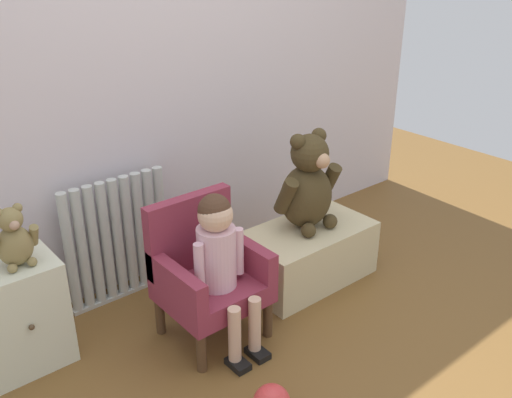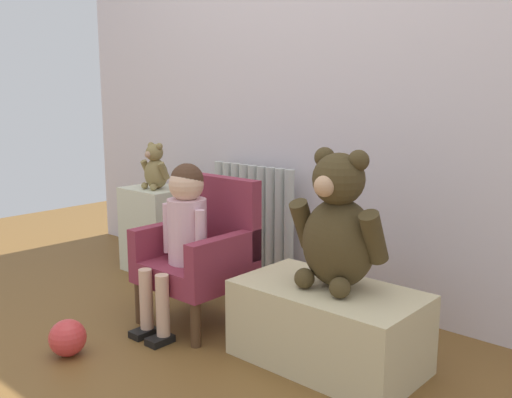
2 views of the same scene
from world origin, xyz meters
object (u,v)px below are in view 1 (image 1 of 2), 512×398
at_px(child_armchair, 206,271).
at_px(large_teddy_bear, 308,186).
at_px(low_bench, 307,254).
at_px(small_teddy_bear, 14,239).
at_px(small_dresser, 19,315).
at_px(radiator, 118,240).
at_px(child_figure, 220,251).

relative_size(child_armchair, large_teddy_bear, 1.24).
bearing_deg(child_armchair, low_bench, 2.15).
height_order(low_bench, small_teddy_bear, small_teddy_bear).
relative_size(large_teddy_bear, small_teddy_bear, 2.00).
height_order(small_dresser, low_bench, small_dresser).
distance_m(child_armchair, large_teddy_bear, 0.71).
bearing_deg(small_teddy_bear, low_bench, -11.46).
bearing_deg(radiator, small_teddy_bear, -157.82).
bearing_deg(small_dresser, radiator, 19.12).
relative_size(small_dresser, large_teddy_bear, 0.93).
relative_size(radiator, child_armchair, 1.00).
relative_size(radiator, small_teddy_bear, 2.48).
bearing_deg(child_armchair, child_figure, -90.00).
distance_m(small_dresser, child_figure, 0.88).
bearing_deg(child_armchair, large_teddy_bear, 4.66).
height_order(child_figure, low_bench, child_figure).
bearing_deg(large_teddy_bear, child_armchair, -175.34).
xyz_separation_m(small_dresser, small_teddy_bear, (0.03, -0.02, 0.36)).
height_order(small_dresser, large_teddy_bear, large_teddy_bear).
xyz_separation_m(radiator, small_dresser, (-0.57, -0.20, -0.08)).
bearing_deg(radiator, small_dresser, -160.88).
bearing_deg(child_figure, radiator, 105.01).
bearing_deg(radiator, low_bench, -30.66).
relative_size(radiator, low_bench, 0.92).
relative_size(low_bench, large_teddy_bear, 1.35).
distance_m(small_dresser, child_armchair, 0.81).
xyz_separation_m(radiator, large_teddy_bear, (0.85, -0.46, 0.21)).
height_order(small_dresser, small_teddy_bear, small_teddy_bear).
distance_m(small_dresser, small_teddy_bear, 0.36).
bearing_deg(small_teddy_bear, small_dresser, 147.25).
bearing_deg(low_bench, small_teddy_bear, 168.54).
height_order(radiator, low_bench, radiator).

